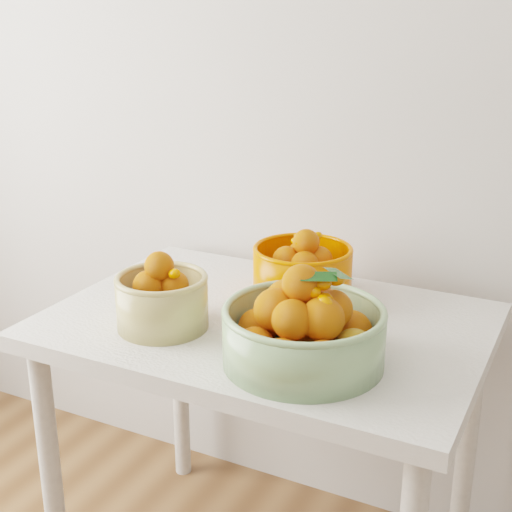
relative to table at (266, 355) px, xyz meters
The scene contains 4 objects.
table is the anchor object (origin of this frame).
bowl_cream 0.29m from the table, 142.14° to the right, with size 0.26×0.26×0.18m.
bowl_green 0.29m from the table, 45.37° to the right, with size 0.42×0.42×0.21m.
bowl_orange 0.23m from the table, 81.63° to the left, with size 0.32×0.32×0.18m.
Camera 1 is at (0.35, 0.23, 1.43)m, focal length 50.00 mm.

